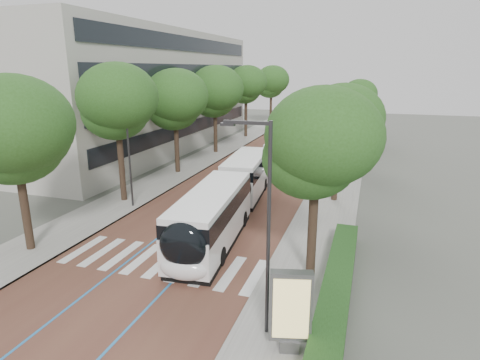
% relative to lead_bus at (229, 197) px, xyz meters
% --- Properties ---
extents(ground, '(160.00, 160.00, 0.00)m').
position_rel_lead_bus_xyz_m(ground, '(-1.48, -7.63, -1.63)').
color(ground, '#51544C').
rests_on(ground, ground).
extents(road, '(11.00, 140.00, 0.02)m').
position_rel_lead_bus_xyz_m(road, '(-1.48, 32.37, -1.62)').
color(road, '#563026').
rests_on(road, ground).
extents(sidewalk_left, '(4.00, 140.00, 0.12)m').
position_rel_lead_bus_xyz_m(sidewalk_left, '(-8.98, 32.37, -1.57)').
color(sidewalk_left, gray).
rests_on(sidewalk_left, ground).
extents(sidewalk_right, '(4.00, 140.00, 0.12)m').
position_rel_lead_bus_xyz_m(sidewalk_right, '(6.02, 32.37, -1.57)').
color(sidewalk_right, gray).
rests_on(sidewalk_right, ground).
extents(kerb_left, '(0.20, 140.00, 0.14)m').
position_rel_lead_bus_xyz_m(kerb_left, '(-7.08, 32.37, -1.57)').
color(kerb_left, gray).
rests_on(kerb_left, ground).
extents(kerb_right, '(0.20, 140.00, 0.14)m').
position_rel_lead_bus_xyz_m(kerb_right, '(4.12, 32.37, -1.57)').
color(kerb_right, gray).
rests_on(kerb_right, ground).
extents(zebra_crossing, '(10.55, 3.60, 0.01)m').
position_rel_lead_bus_xyz_m(zebra_crossing, '(-1.28, -6.63, -1.60)').
color(zebra_crossing, silver).
rests_on(zebra_crossing, ground).
extents(lane_line_left, '(0.12, 126.00, 0.01)m').
position_rel_lead_bus_xyz_m(lane_line_left, '(-3.08, 32.37, -1.60)').
color(lane_line_left, '#2473B8').
rests_on(lane_line_left, road).
extents(lane_line_right, '(0.12, 126.00, 0.01)m').
position_rel_lead_bus_xyz_m(lane_line_right, '(0.12, 32.37, -1.60)').
color(lane_line_right, '#2473B8').
rests_on(lane_line_right, road).
extents(office_building, '(18.11, 40.00, 14.00)m').
position_rel_lead_bus_xyz_m(office_building, '(-20.95, 20.37, 5.37)').
color(office_building, '#AAA99E').
rests_on(office_building, ground).
extents(hedge, '(1.20, 14.00, 0.80)m').
position_rel_lead_bus_xyz_m(hedge, '(7.62, -7.63, -1.11)').
color(hedge, '#1A3B14').
rests_on(hedge, sidewalk_right).
extents(streetlight_near, '(1.82, 0.20, 8.00)m').
position_rel_lead_bus_xyz_m(streetlight_near, '(5.14, -10.63, 3.19)').
color(streetlight_near, '#2E2E30').
rests_on(streetlight_near, sidewalk_right).
extents(streetlight_far, '(1.82, 0.20, 8.00)m').
position_rel_lead_bus_xyz_m(streetlight_far, '(5.14, 14.37, 3.19)').
color(streetlight_far, '#2E2E30').
rests_on(streetlight_far, sidewalk_right).
extents(lamp_post_left, '(0.14, 0.14, 8.00)m').
position_rel_lead_bus_xyz_m(lamp_post_left, '(-7.58, 0.37, 2.49)').
color(lamp_post_left, '#2E2E30').
rests_on(lamp_post_left, sidewalk_left).
extents(trees_left, '(6.21, 60.89, 9.68)m').
position_rel_lead_bus_xyz_m(trees_left, '(-8.98, 17.01, 5.29)').
color(trees_left, black).
rests_on(trees_left, ground).
extents(trees_right, '(5.77, 47.03, 8.51)m').
position_rel_lead_bus_xyz_m(trees_right, '(6.22, 12.50, 4.16)').
color(trees_right, black).
rests_on(trees_right, ground).
extents(lead_bus, '(4.20, 18.55, 3.20)m').
position_rel_lead_bus_xyz_m(lead_bus, '(0.00, 0.00, 0.00)').
color(lead_bus, black).
rests_on(lead_bus, ground).
extents(bus_queued_0, '(2.80, 12.45, 3.20)m').
position_rel_lead_bus_xyz_m(bus_queued_0, '(0.57, 15.95, -0.00)').
color(bus_queued_0, silver).
rests_on(bus_queued_0, ground).
extents(bus_queued_1, '(3.23, 12.52, 3.20)m').
position_rel_lead_bus_xyz_m(bus_queued_1, '(0.49, 29.23, -0.00)').
color(bus_queued_1, silver).
rests_on(bus_queued_1, ground).
extents(bus_queued_2, '(3.19, 12.51, 3.20)m').
position_rel_lead_bus_xyz_m(bus_queued_2, '(0.98, 42.79, -0.00)').
color(bus_queued_2, silver).
rests_on(bus_queued_2, ground).
extents(ad_panel, '(1.52, 0.75, 3.05)m').
position_rel_lead_bus_xyz_m(ad_panel, '(6.34, -11.36, 0.09)').
color(ad_panel, '#59595B').
rests_on(ad_panel, sidewalk_right).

